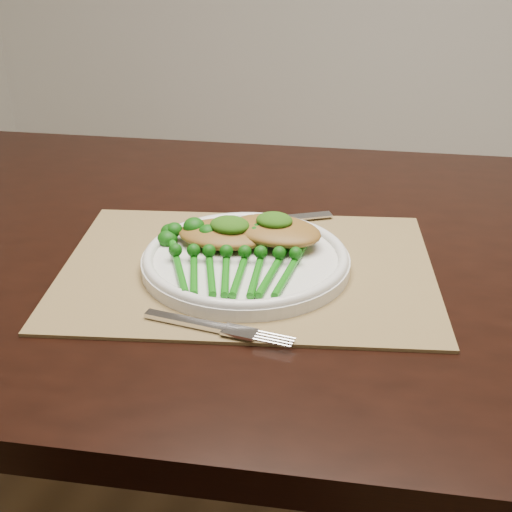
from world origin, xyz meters
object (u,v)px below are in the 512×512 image
(broccolini_bundle, at_px, (234,266))
(dinner_plate, at_px, (246,259))
(dining_table, at_px, (309,450))
(placemat, at_px, (248,269))
(chicken_fillet_left, at_px, (225,234))

(broccolini_bundle, bearing_deg, dinner_plate, 72.60)
(dining_table, bearing_deg, placemat, -134.95)
(dining_table, relative_size, broccolini_bundle, 7.77)
(dining_table, distance_m, dinner_plate, 0.41)
(placemat, relative_size, dinner_plate, 1.78)
(dinner_plate, bearing_deg, placemat, 56.82)
(placemat, bearing_deg, broccolini_bundle, -109.27)
(chicken_fillet_left, xyz_separation_m, broccolini_bundle, (0.04, -0.07, -0.01))
(placemat, xyz_separation_m, chicken_fillet_left, (-0.04, 0.03, 0.03))
(placemat, distance_m, broccolini_bundle, 0.05)
(broccolini_bundle, bearing_deg, chicken_fillet_left, 104.12)
(dinner_plate, bearing_deg, broccolini_bundle, -92.13)
(dinner_plate, distance_m, broccolini_bundle, 0.04)
(chicken_fillet_left, relative_size, broccolini_bundle, 0.58)
(dining_table, xyz_separation_m, chicken_fillet_left, (-0.11, -0.07, 0.41))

